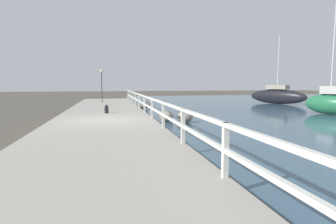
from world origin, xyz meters
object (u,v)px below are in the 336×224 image
(dock_lamp, at_px, (102,78))
(sailboat_black, at_px, (277,96))
(sailboat_green, at_px, (330,102))
(mooring_bollard, at_px, (106,109))

(dock_lamp, distance_m, sailboat_black, 16.87)
(sailboat_green, bearing_deg, mooring_bollard, 153.00)
(mooring_bollard, relative_size, dock_lamp, 0.16)
(mooring_bollard, height_order, sailboat_green, sailboat_green)
(mooring_bollard, distance_m, dock_lamp, 9.13)
(mooring_bollard, height_order, dock_lamp, dock_lamp)
(mooring_bollard, xyz_separation_m, sailboat_black, (16.27, 7.62, 0.26))
(dock_lamp, bearing_deg, mooring_bollard, -87.02)
(sailboat_green, relative_size, sailboat_black, 1.22)
(dock_lamp, bearing_deg, sailboat_black, -4.40)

